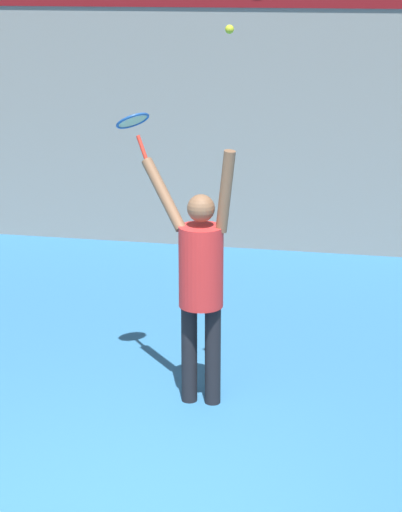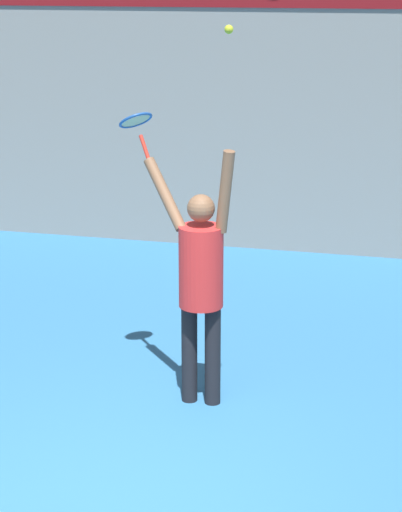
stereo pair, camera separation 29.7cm
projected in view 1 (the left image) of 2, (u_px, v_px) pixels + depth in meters
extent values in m
cube|color=gray|center=(257.00, 49.00, 11.15)|extent=(18.00, 0.10, 5.00)
cylinder|color=black|center=(189.00, 353.00, 7.54)|extent=(0.13, 0.13, 0.84)
cylinder|color=black|center=(213.00, 355.00, 7.50)|extent=(0.13, 0.13, 0.84)
cylinder|color=red|center=(201.00, 267.00, 7.30)|extent=(0.35, 0.35, 0.66)
sphere|color=brown|center=(201.00, 208.00, 7.16)|extent=(0.22, 0.22, 0.22)
cylinder|color=brown|center=(225.00, 192.00, 7.05)|extent=(0.20, 0.19, 0.66)
cylinder|color=brown|center=(164.00, 194.00, 7.33)|extent=(0.45, 0.39, 0.54)
cylinder|color=red|center=(142.00, 148.00, 7.44)|extent=(0.13, 0.11, 0.20)
torus|color=#1E51A5|center=(133.00, 121.00, 7.47)|extent=(0.38, 0.38, 0.16)
cylinder|color=beige|center=(133.00, 121.00, 7.47)|extent=(0.31, 0.32, 0.13)
sphere|color=#CCDB2D|center=(229.00, 29.00, 6.65)|extent=(0.07, 0.07, 0.07)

